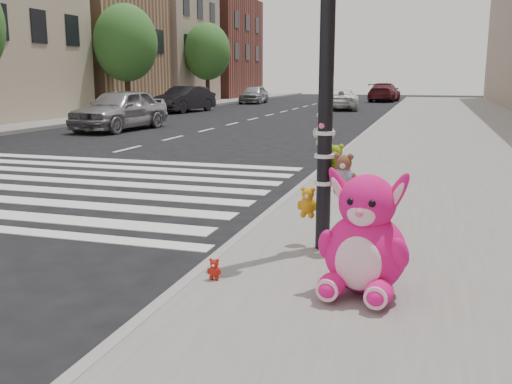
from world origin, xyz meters
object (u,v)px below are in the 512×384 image
at_px(pink_bunny, 365,243).
at_px(red_teddy, 214,269).
at_px(signal_pole, 328,103).
at_px(car_silver_far, 120,109).
at_px(car_white_near, 341,99).
at_px(car_dark_far, 185,99).

relative_size(pink_bunny, red_teddy, 5.46).
bearing_deg(red_teddy, pink_bunny, -1.72).
xyz_separation_m(signal_pole, pink_bunny, (0.57, -1.25, -1.15)).
relative_size(red_teddy, car_silver_far, 0.05).
bearing_deg(pink_bunny, car_silver_far, 134.44).
bearing_deg(red_teddy, car_white_near, 92.01).
bearing_deg(red_teddy, car_dark_far, 110.15).
height_order(red_teddy, car_white_near, car_white_near).
distance_m(signal_pole, car_dark_far, 27.13).
height_order(pink_bunny, car_silver_far, car_silver_far).
distance_m(signal_pole, car_silver_far, 16.81).
bearing_deg(car_silver_far, car_dark_far, 105.79).
height_order(pink_bunny, car_dark_far, car_dark_far).
distance_m(car_silver_far, car_white_near, 16.93).
bearing_deg(car_silver_far, pink_bunny, -48.66).
bearing_deg(signal_pole, pink_bunny, -65.35).
bearing_deg(pink_bunny, signal_pole, 122.31).
xyz_separation_m(red_teddy, car_white_near, (-3.42, 30.40, 0.38)).
distance_m(signal_pole, car_white_near, 29.42).
xyz_separation_m(signal_pole, car_silver_far, (-10.27, 13.26, -0.97)).
distance_m(red_teddy, car_silver_far, 17.38).
relative_size(car_silver_far, car_white_near, 1.03).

